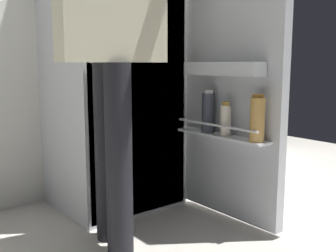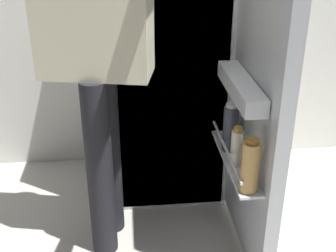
# 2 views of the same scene
# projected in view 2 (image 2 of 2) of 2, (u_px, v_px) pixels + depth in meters

# --- Properties ---
(ground_plane) EXTENTS (5.62, 5.62, 0.00)m
(ground_plane) POSITION_uv_depth(u_px,v_px,m) (170.00, 237.00, 2.23)
(ground_plane) COLOR #B7B2A8
(refrigerator) EXTENTS (0.73, 1.25, 1.71)m
(refrigerator) POSITION_uv_depth(u_px,v_px,m) (167.00, 46.00, 2.29)
(refrigerator) COLOR silver
(refrigerator) RESTS_ON ground_plane
(person) EXTENTS (0.58, 0.83, 1.73)m
(person) POSITION_uv_depth(u_px,v_px,m) (97.00, 31.00, 1.78)
(person) COLOR black
(person) RESTS_ON ground_plane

